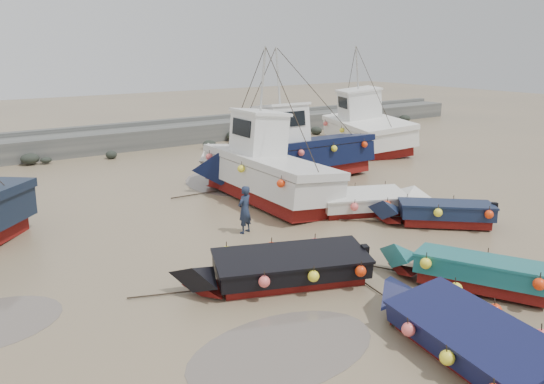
{
  "coord_description": "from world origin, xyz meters",
  "views": [
    {
      "loc": [
        -10.37,
        -10.04,
        6.26
      ],
      "look_at": [
        -0.35,
        4.34,
        1.4
      ],
      "focal_mm": 35.0,
      "sensor_mm": 36.0,
      "label": 1
    }
  ],
  "objects": [
    {
      "name": "puddle_b",
      "position": [
        5.34,
        3.02,
        0.0
      ],
      "size": [
        3.52,
        3.52,
        0.01
      ],
      "primitive_type": "cylinder",
      "color": "#635950",
      "rests_on": "ground"
    },
    {
      "name": "ground",
      "position": [
        0.0,
        0.0,
        0.0
      ],
      "size": [
        120.0,
        120.0,
        0.0
      ],
      "primitive_type": "plane",
      "color": "#8E7858",
      "rests_on": "ground"
    },
    {
      "name": "seawall",
      "position": [
        0.05,
        21.99,
        0.63
      ],
      "size": [
        60.0,
        4.92,
        1.5
      ],
      "color": "#5F5F5A",
      "rests_on": "ground"
    },
    {
      "name": "person",
      "position": [
        -1.25,
        4.69,
        0.0
      ],
      "size": [
        0.71,
        0.59,
        1.67
      ],
      "primitive_type": "imported",
      "rotation": [
        0.0,
        0.0,
        3.51
      ],
      "color": "#1D273E",
      "rests_on": "ground"
    },
    {
      "name": "dinghy_4",
      "position": [
        -2.67,
        0.74,
        0.54
      ],
      "size": [
        6.31,
        3.31,
        1.43
      ],
      "rotation": [
        0.0,
        0.0,
        1.21
      ],
      "color": "maroon",
      "rests_on": "ground"
    },
    {
      "name": "dinghy_1",
      "position": [
        -1.39,
        -4.16,
        0.55
      ],
      "size": [
        2.61,
        5.97,
        1.43
      ],
      "rotation": [
        0.0,
        0.0,
        -0.18
      ],
      "color": "maroon",
      "rests_on": "ground"
    },
    {
      "name": "dinghy_2",
      "position": [
        1.41,
        -2.31,
        0.55
      ],
      "size": [
        3.3,
        5.37,
        1.43
      ],
      "rotation": [
        0.0,
        0.0,
        0.48
      ],
      "color": "maroon",
      "rests_on": "ground"
    },
    {
      "name": "cabin_boat_3",
      "position": [
        13.52,
        13.99,
        1.32
      ],
      "size": [
        5.93,
        10.5,
        6.22
      ],
      "rotation": [
        0.0,
        0.0,
        -0.36
      ],
      "color": "maroon",
      "rests_on": "ground"
    },
    {
      "name": "dinghy_5",
      "position": [
        3.95,
        3.86,
        0.56
      ],
      "size": [
        5.32,
        3.02,
        1.43
      ],
      "rotation": [
        0.0,
        0.0,
        -1.97
      ],
      "color": "maroon",
      "rests_on": "ground"
    },
    {
      "name": "cabin_boat_2",
      "position": [
        4.5,
        9.68,
        1.33
      ],
      "size": [
        10.49,
        3.32,
        6.22
      ],
      "rotation": [
        0.0,
        0.0,
        1.53
      ],
      "color": "maroon",
      "rests_on": "ground"
    },
    {
      "name": "dinghy_6",
      "position": [
        4.82,
        1.48,
        0.56
      ],
      "size": [
        4.54,
        4.17,
        1.43
      ],
      "rotation": [
        0.0,
        0.0,
        0.84
      ],
      "color": "maroon",
      "rests_on": "ground"
    },
    {
      "name": "cabin_boat_1",
      "position": [
        1.53,
        8.07,
        1.33
      ],
      "size": [
        3.04,
        10.3,
        6.22
      ],
      "rotation": [
        0.0,
        0.0,
        -0.02
      ],
      "color": "maroon",
      "rests_on": "ground"
    },
    {
      "name": "puddle_d",
      "position": [
        3.16,
        10.92,
        0.0
      ],
      "size": [
        6.62,
        6.62,
        0.01
      ],
      "primitive_type": "cylinder",
      "color": "#635950",
      "rests_on": "ground"
    },
    {
      "name": "puddle_a",
      "position": [
        -4.46,
        -1.97,
        0.0
      ],
      "size": [
        4.44,
        4.44,
        0.01
      ],
      "primitive_type": "cylinder",
      "color": "#635950",
      "rests_on": "ground"
    }
  ]
}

